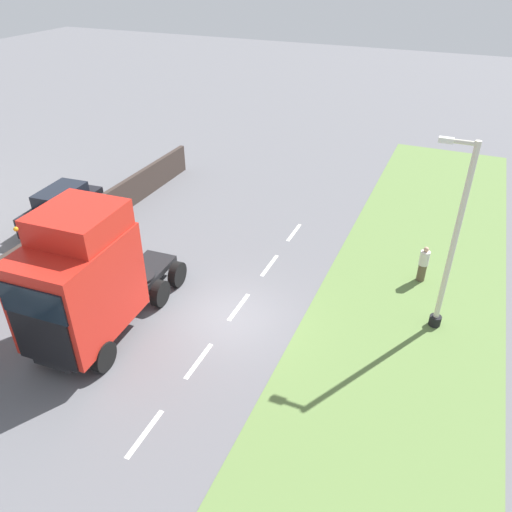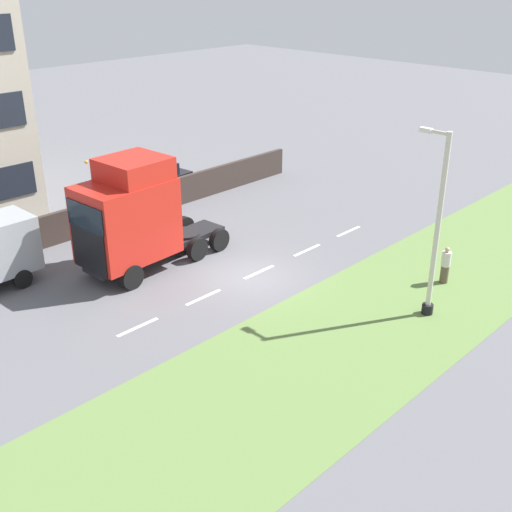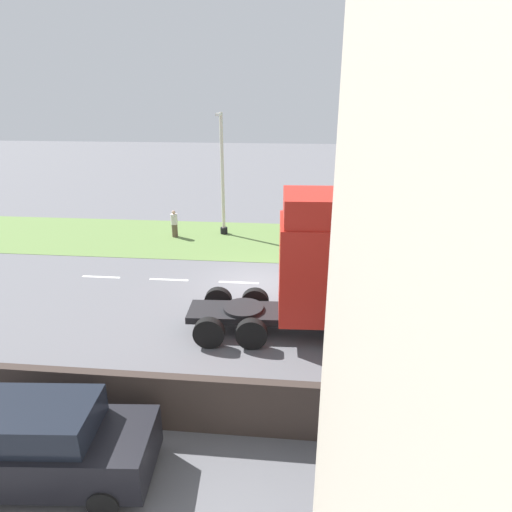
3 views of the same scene
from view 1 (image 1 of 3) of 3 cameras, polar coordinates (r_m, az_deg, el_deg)
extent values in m
plane|color=slate|center=(18.88, -2.88, -7.03)|extent=(120.00, 120.00, 0.00)
cube|color=#607F42|center=(17.68, 15.32, -11.60)|extent=(7.00, 44.00, 0.01)
cube|color=white|center=(24.35, 4.37, 2.70)|extent=(0.16, 1.80, 0.00)
cube|color=white|center=(21.76, 1.56, -1.08)|extent=(0.16, 1.80, 0.00)
cube|color=white|center=(19.37, -1.98, -5.84)|extent=(0.16, 1.80, 0.00)
cube|color=white|center=(17.24, -6.55, -11.81)|extent=(0.16, 1.80, 0.00)
cube|color=white|center=(15.48, -12.58, -19.19)|extent=(0.16, 1.80, 0.00)
cube|color=#382D28|center=(23.22, -23.39, 0.53)|extent=(0.25, 24.00, 1.54)
cube|color=black|center=(19.23, -15.81, -5.09)|extent=(1.75, 7.08, 0.24)
cube|color=red|center=(17.27, -19.55, -3.32)|extent=(2.74, 3.98, 3.27)
cube|color=black|center=(16.59, -23.17, -8.96)|extent=(2.17, 0.17, 1.83)
cube|color=black|center=(15.75, -24.26, -4.96)|extent=(2.30, 0.17, 1.05)
cube|color=red|center=(16.60, -19.64, 3.65)|extent=(2.54, 2.62, 0.90)
sphere|color=orange|center=(15.73, -25.76, 2.78)|extent=(0.14, 0.14, 0.14)
cylinder|color=black|center=(20.15, -13.41, -2.18)|extent=(1.47, 1.47, 0.12)
cylinder|color=black|center=(17.26, -17.05, -10.90)|extent=(0.37, 1.05, 1.04)
cylinder|color=black|center=(18.58, -23.00, -8.77)|extent=(0.37, 1.05, 1.04)
cylinder|color=black|center=(19.54, -10.91, -4.21)|extent=(0.37, 1.05, 1.04)
cylinder|color=black|center=(20.71, -16.56, -2.77)|extent=(0.37, 1.05, 1.04)
cylinder|color=black|center=(20.52, -8.98, -2.06)|extent=(0.37, 1.05, 1.04)
cylinder|color=black|center=(21.63, -14.47, -0.81)|extent=(0.37, 1.05, 1.04)
cube|color=black|center=(26.36, -21.23, 4.78)|extent=(2.14, 4.61, 0.98)
cube|color=black|center=(26.10, -21.43, 6.48)|extent=(1.71, 2.58, 0.66)
cylinder|color=black|center=(25.08, -21.48, 2.16)|extent=(0.25, 0.65, 0.64)
cylinder|color=black|center=(26.14, -24.38, 2.70)|extent=(0.25, 0.65, 0.64)
cylinder|color=black|center=(27.06, -17.81, 5.10)|extent=(0.25, 0.65, 0.64)
cylinder|color=black|center=(28.04, -20.66, 5.51)|extent=(0.25, 0.65, 0.64)
cylinder|color=black|center=(19.53, 19.77, -6.97)|extent=(0.43, 0.43, 0.40)
cylinder|color=beige|center=(17.76, 21.68, 1.37)|extent=(0.19, 0.19, 6.99)
cylinder|color=beige|center=(16.42, 22.48, 11.94)|extent=(0.90, 0.14, 0.14)
cube|color=silver|center=(16.43, 20.91, 12.27)|extent=(0.44, 0.20, 0.16)
cylinder|color=brown|center=(21.72, 18.39, -1.78)|extent=(0.34, 0.34, 0.78)
cylinder|color=beige|center=(21.36, 18.70, -0.23)|extent=(0.39, 0.39, 0.61)
sphere|color=tan|center=(21.16, 18.89, 0.72)|extent=(0.21, 0.21, 0.21)
camera|label=2|loc=(11.33, 130.16, -20.44)|focal=45.00mm
camera|label=3|loc=(26.79, -42.78, 15.28)|focal=30.00mm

